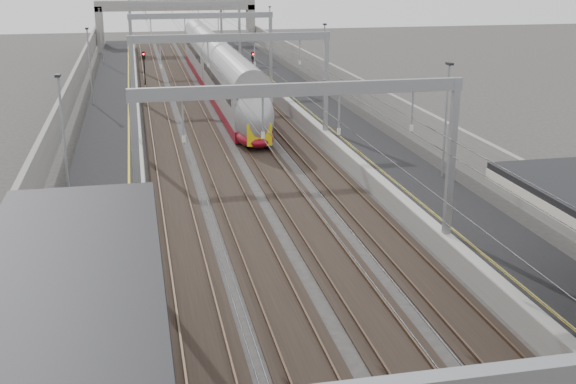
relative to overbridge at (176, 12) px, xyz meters
name	(u,v)px	position (x,y,z in m)	size (l,w,h in m)	color
platform_left	(111,138)	(-8.00, -55.00, -4.81)	(4.00, 120.00, 1.00)	black
platform_right	(337,127)	(8.00, -55.00, -4.81)	(4.00, 120.00, 1.00)	black
tracks	(228,139)	(0.00, -55.00, -5.26)	(11.40, 140.00, 0.20)	black
overhead_line	(215,41)	(0.00, -48.38, 0.83)	(13.00, 140.00, 6.60)	gray
overbridge	(176,12)	(0.00, 0.00, 0.00)	(22.00, 2.20, 6.90)	gray
wall_left	(61,124)	(-11.20, -55.00, -3.71)	(0.30, 120.00, 3.20)	gray
wall_right	(380,110)	(11.20, -55.00, -3.71)	(0.30, 120.00, 3.20)	gray
train	(219,74)	(1.50, -37.51, -3.29)	(2.60, 47.32, 4.11)	maroon
signal_green	(144,62)	(-5.20, -30.89, -2.89)	(0.32, 0.32, 3.48)	black
signal_red_near	(233,65)	(3.20, -34.71, -2.89)	(0.32, 0.32, 3.48)	black
signal_red_far	(253,63)	(5.40, -33.30, -2.89)	(0.32, 0.32, 3.48)	black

